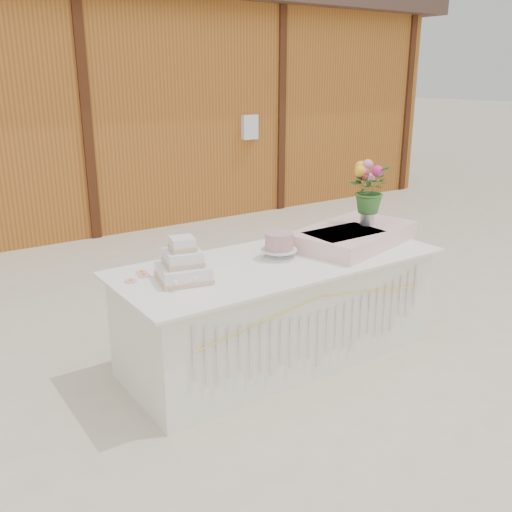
{
  "coord_description": "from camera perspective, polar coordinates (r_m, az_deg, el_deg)",
  "views": [
    {
      "loc": [
        -2.33,
        -3.11,
        2.04
      ],
      "look_at": [
        0.0,
        0.3,
        0.72
      ],
      "focal_mm": 40.0,
      "sensor_mm": 36.0,
      "label": 1
    }
  ],
  "objects": [
    {
      "name": "loose_flowers",
      "position": [
        3.73,
        -11.51,
        -2.41
      ],
      "size": [
        0.27,
        0.42,
        0.02
      ],
      "primitive_type": null,
      "rotation": [
        0.0,
        0.0,
        -0.32
      ],
      "color": "pink",
      "rests_on": "cake_table"
    },
    {
      "name": "pink_cake_stand",
      "position": [
        4.1,
        2.33,
        1.2
      ],
      "size": [
        0.26,
        0.26,
        0.19
      ],
      "color": "white",
      "rests_on": "cake_table"
    },
    {
      "name": "bouquet",
      "position": [
        4.54,
        11.27,
        7.16
      ],
      "size": [
        0.42,
        0.4,
        0.37
      ],
      "primitive_type": "imported",
      "rotation": [
        0.0,
        0.0,
        0.45
      ],
      "color": "#39712D",
      "rests_on": "flower_vase"
    },
    {
      "name": "ground",
      "position": [
        4.39,
        2.25,
        -9.99
      ],
      "size": [
        80.0,
        80.0,
        0.0
      ],
      "primitive_type": "plane",
      "color": "beige",
      "rests_on": "ground"
    },
    {
      "name": "cake_table",
      "position": [
        4.22,
        2.35,
        -5.35
      ],
      "size": [
        2.4,
        1.0,
        0.77
      ],
      "color": "white",
      "rests_on": "ground"
    },
    {
      "name": "wedding_cake",
      "position": [
        3.68,
        -7.3,
        -0.99
      ],
      "size": [
        0.39,
        0.39,
        0.29
      ],
      "rotation": [
        0.0,
        0.0,
        -0.23
      ],
      "color": "white",
      "rests_on": "cake_table"
    },
    {
      "name": "satin_runner",
      "position": [
        4.53,
        9.69,
        2.04
      ],
      "size": [
        1.14,
        0.84,
        0.13
      ],
      "primitive_type": "cube",
      "rotation": [
        0.0,
        0.0,
        0.26
      ],
      "color": "beige",
      "rests_on": "cake_table"
    },
    {
      "name": "flower_vase",
      "position": [
        4.6,
        11.07,
        3.99
      ],
      "size": [
        0.11,
        0.11,
        0.15
      ],
      "primitive_type": "cylinder",
      "color": "#B2B2B7",
      "rests_on": "satin_runner"
    },
    {
      "name": "barn",
      "position": [
        9.4,
        -20.78,
        14.42
      ],
      "size": [
        12.6,
        4.6,
        3.3
      ],
      "color": "#A06021",
      "rests_on": "ground"
    }
  ]
}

